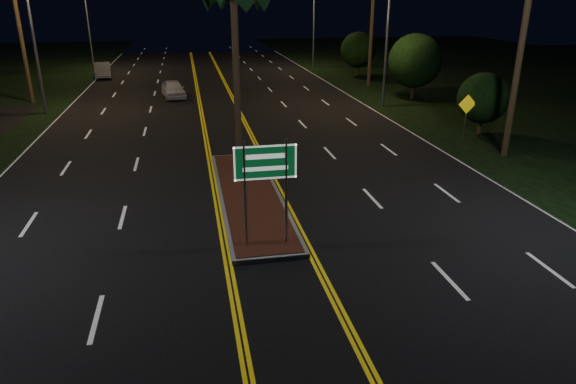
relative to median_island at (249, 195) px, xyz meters
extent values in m
plane|color=black|center=(0.00, -7.00, -0.08)|extent=(120.00, 120.00, 0.00)
cube|color=gray|center=(0.00, 0.00, -0.01)|extent=(2.25, 10.25, 0.15)
cube|color=#592819|center=(0.00, 0.00, 0.08)|extent=(2.00, 10.00, 0.02)
cylinder|color=gray|center=(-0.60, -4.20, 1.67)|extent=(0.08, 0.08, 3.20)
cylinder|color=gray|center=(0.60, -4.20, 1.67)|extent=(0.08, 0.08, 3.20)
cube|color=#07471E|center=(0.00, -4.20, 2.62)|extent=(1.80, 0.04, 1.00)
cube|color=white|center=(0.00, -4.22, 2.62)|extent=(1.80, 0.01, 1.00)
cylinder|color=gray|center=(-11.00, 17.00, 4.42)|extent=(0.18, 0.18, 9.00)
cylinder|color=gray|center=(-11.00, 37.00, 4.42)|extent=(0.18, 0.18, 9.00)
cylinder|color=gray|center=(11.00, 15.00, 4.42)|extent=(0.18, 0.18, 9.00)
cylinder|color=gray|center=(11.00, 35.00, 4.42)|extent=(0.18, 0.18, 9.00)
cylinder|color=#382819|center=(0.00, 3.50, 3.67)|extent=(0.28, 0.28, 7.50)
cylinder|color=#382819|center=(-12.80, 21.00, 3.92)|extent=(0.28, 0.28, 8.00)
cylinder|color=#382819|center=(12.50, 3.00, 4.17)|extent=(0.28, 0.28, 8.50)
cylinder|color=#382819|center=(12.80, 23.00, 4.67)|extent=(0.28, 0.28, 9.50)
cylinder|color=#382819|center=(13.50, 7.00, 0.37)|extent=(0.24, 0.24, 0.90)
sphere|color=black|center=(13.50, 7.00, 1.87)|extent=(2.70, 2.70, 2.70)
cylinder|color=#382819|center=(14.00, 17.00, 0.55)|extent=(0.24, 0.24, 1.26)
sphere|color=black|center=(14.00, 17.00, 2.65)|extent=(3.78, 3.78, 3.78)
cylinder|color=#382819|center=(13.80, 29.00, 0.46)|extent=(0.24, 0.24, 1.08)
sphere|color=black|center=(13.80, 29.00, 2.26)|extent=(3.24, 3.24, 3.24)
imported|color=white|center=(-3.03, 20.98, 0.65)|extent=(2.54, 4.63, 1.46)
imported|color=#B1B5BB|center=(-9.50, 32.32, 0.68)|extent=(2.53, 4.78, 1.52)
cylinder|color=gray|center=(12.10, 6.14, 0.93)|extent=(0.07, 0.07, 2.03)
cube|color=yellow|center=(12.10, 6.12, 1.76)|extent=(0.98, 0.06, 0.98)
camera|label=1|loc=(-2.03, -17.87, 7.04)|focal=32.00mm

